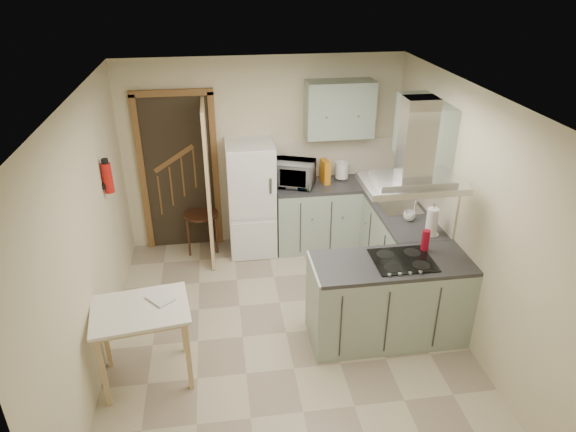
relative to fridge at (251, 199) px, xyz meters
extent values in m
plane|color=#B5AA8D|center=(0.20, -1.80, -0.75)|extent=(4.20, 4.20, 0.00)
plane|color=silver|center=(0.20, -1.80, 1.75)|extent=(4.20, 4.20, 0.00)
plane|color=beige|center=(0.20, 0.30, 0.50)|extent=(3.60, 0.00, 3.60)
plane|color=beige|center=(-1.60, -1.80, 0.50)|extent=(0.00, 4.20, 4.20)
plane|color=beige|center=(2.00, -1.80, 0.50)|extent=(0.00, 4.20, 4.20)
cube|color=brown|center=(-0.90, 0.27, 0.30)|extent=(1.10, 0.12, 2.10)
cube|color=white|center=(0.00, 0.00, 0.00)|extent=(0.60, 0.60, 1.50)
cube|color=#9EB2A0|center=(0.86, 0.00, -0.30)|extent=(1.08, 0.60, 0.90)
cube|color=#9EB2A0|center=(1.70, -0.68, -0.30)|extent=(0.60, 1.95, 0.90)
cube|color=beige|center=(1.16, 0.29, 0.40)|extent=(1.68, 0.02, 0.50)
cube|color=#9EB2A0|center=(1.15, 0.12, 1.10)|extent=(0.85, 0.35, 0.70)
cube|color=#9EB2A0|center=(1.82, -0.95, 1.10)|extent=(0.35, 0.90, 0.70)
cube|color=#9EB2A0|center=(1.22, -1.98, -0.30)|extent=(1.55, 0.65, 0.90)
cube|color=black|center=(1.32, -1.98, 0.16)|extent=(0.58, 0.50, 0.01)
cube|color=silver|center=(1.32, -1.98, 0.97)|extent=(0.90, 0.55, 0.10)
cube|color=silver|center=(1.70, -0.85, 0.16)|extent=(0.45, 0.40, 0.01)
cylinder|color=#B2140F|center=(-1.54, -0.90, 0.75)|extent=(0.10, 0.10, 0.32)
cube|color=tan|center=(-1.16, -2.24, -0.36)|extent=(0.92, 0.74, 0.79)
cube|color=#4E2E1A|center=(-0.67, 0.13, -0.24)|extent=(0.47, 0.47, 1.02)
imported|color=black|center=(0.53, 0.04, 0.31)|extent=(0.68, 0.58, 0.32)
cylinder|color=white|center=(1.22, 0.13, 0.28)|extent=(0.19, 0.19, 0.25)
cube|color=orange|center=(0.98, 0.04, 0.30)|extent=(0.11, 0.21, 0.31)
imported|color=#B5B4C1|center=(1.84, -0.25, 0.24)|extent=(0.09, 0.09, 0.18)
cylinder|color=white|center=(1.80, -1.51, 0.31)|extent=(0.15, 0.15, 0.31)
imported|color=silver|center=(1.69, -1.16, 0.20)|extent=(0.18, 0.18, 0.10)
cylinder|color=#A40E25|center=(1.61, -1.82, 0.26)|extent=(0.10, 0.10, 0.23)
imported|color=#983C32|center=(-1.06, -2.18, 0.09)|extent=(0.29, 0.30, 0.11)
camera|label=1|loc=(-0.40, -6.04, 2.79)|focal=32.00mm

